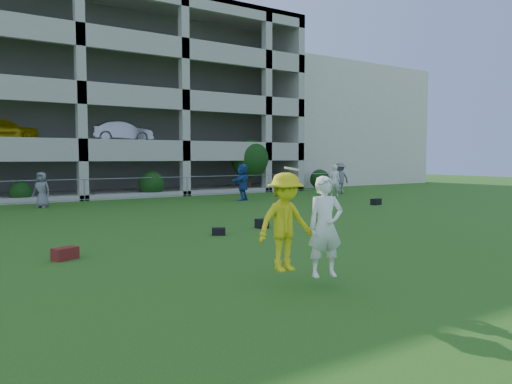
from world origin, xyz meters
TOP-DOWN VIEW (x-y plane):
  - ground at (0.00, 0.00)m, footprint 100.00×100.00m
  - stucco_building at (23.00, 28.00)m, footprint 16.00×14.00m
  - bystander_c at (-2.57, 16.59)m, footprint 0.94×0.92m
  - bystander_d at (7.12, 14.60)m, footprint 1.86×1.51m
  - bystander_e at (13.05, 13.84)m, footprint 0.82×0.76m
  - bystander_f at (14.93, 15.33)m, footprint 1.35×0.86m
  - bag_red_a at (-4.55, 3.79)m, footprint 0.62×0.49m
  - bag_black_b at (0.11, 4.95)m, footprint 0.47×0.42m
  - bag_green_c at (6.43, 7.35)m, footprint 0.59×0.61m
  - crate_d at (2.02, 5.44)m, footprint 0.36×0.36m
  - bag_black_e at (11.17, 8.87)m, footprint 0.65×0.44m
  - frisbee_contest at (-1.73, -1.06)m, footprint 1.63×0.93m
  - parking_garage at (0.00, 27.70)m, footprint 30.00×14.00m
  - fence at (0.00, 19.00)m, footprint 36.06×0.06m
  - shrub_row at (4.59, 19.70)m, footprint 34.38×2.52m

SIDE VIEW (x-z plane):
  - ground at x=0.00m, z-range 0.00..0.00m
  - bag_black_b at x=0.11m, z-range 0.00..0.22m
  - bag_green_c at x=6.43m, z-range 0.00..0.26m
  - bag_red_a at x=-4.55m, z-range 0.00..0.28m
  - crate_d at x=2.02m, z-range 0.00..0.30m
  - bag_black_e at x=11.17m, z-range 0.00..0.30m
  - fence at x=0.00m, z-range 0.01..1.21m
  - bystander_c at x=-2.57m, z-range 0.00..1.64m
  - bystander_e at x=13.05m, z-range 0.00..1.88m
  - bystander_f at x=14.93m, z-range 0.00..1.98m
  - bystander_d at x=7.12m, z-range 0.00..1.98m
  - frisbee_contest at x=-1.73m, z-range 0.17..2.14m
  - shrub_row at x=4.59m, z-range -0.24..3.26m
  - stucco_building at x=23.00m, z-range 0.00..10.00m
  - parking_garage at x=0.00m, z-range 0.01..12.01m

